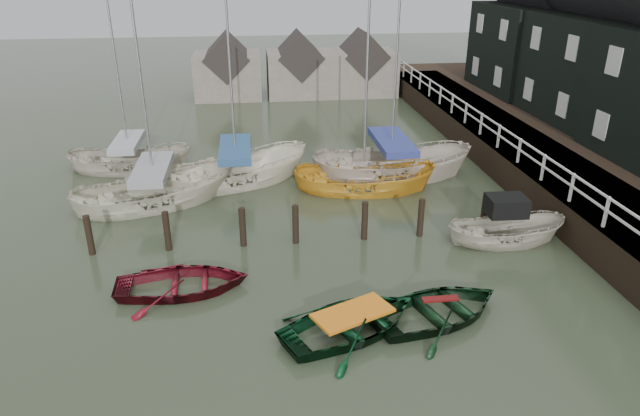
{
  "coord_description": "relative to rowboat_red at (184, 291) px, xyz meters",
  "views": [
    {
      "loc": [
        -2.51,
        -14.54,
        9.07
      ],
      "look_at": [
        -0.4,
        2.69,
        1.4
      ],
      "focal_mm": 32.0,
      "sensor_mm": 36.0,
      "label": 1
    }
  ],
  "objects": [
    {
      "name": "sailboat_c",
      "position": [
        6.82,
        7.2,
        0.01
      ],
      "size": [
        6.21,
        3.1,
        9.87
      ],
      "rotation": [
        0.0,
        0.0,
        1.42
      ],
      "color": "gold",
      "rests_on": "ground"
    },
    {
      "name": "rowboat_green",
      "position": [
        4.63,
        -2.59,
        0.0
      ],
      "size": [
        4.82,
        4.25,
        0.83
      ],
      "primitive_type": "imported",
      "rotation": [
        0.0,
        0.0,
        2.0
      ],
      "color": "black",
      "rests_on": "ground"
    },
    {
      "name": "ground",
      "position": [
        4.77,
        -0.31,
        0.0
      ],
      "size": [
        120.0,
        120.0,
        0.0
      ],
      "primitive_type": "plane",
      "color": "#2A3220",
      "rests_on": "ground"
    },
    {
      "name": "sailboat_b",
      "position": [
        1.49,
        8.69,
        0.06
      ],
      "size": [
        7.11,
        4.65,
        12.25
      ],
      "rotation": [
        0.0,
        0.0,
        1.92
      ],
      "color": "silver",
      "rests_on": "ground"
    },
    {
      "name": "motorboat",
      "position": [
        10.71,
        1.81,
        0.11
      ],
      "size": [
        4.11,
        1.68,
        2.42
      ],
      "rotation": [
        0.0,
        0.0,
        1.53
      ],
      "color": "#BAB49F",
      "rests_on": "ground"
    },
    {
      "name": "rowboat_dkgreen",
      "position": [
        7.08,
        -2.27,
        0.0
      ],
      "size": [
        4.62,
        3.93,
        0.81
      ],
      "primitive_type": "imported",
      "rotation": [
        0.0,
        0.0,
        1.9
      ],
      "color": "black",
      "rests_on": "ground"
    },
    {
      "name": "sailboat_d",
      "position": [
        8.34,
        8.64,
        0.06
      ],
      "size": [
        7.25,
        3.16,
        11.43
      ],
      "rotation": [
        0.0,
        0.0,
        1.5
      ],
      "color": "beige",
      "rests_on": "ground"
    },
    {
      "name": "sailboat_e",
      "position": [
        -3.43,
        10.96,
        0.06
      ],
      "size": [
        5.9,
        2.71,
        8.95
      ],
      "rotation": [
        0.0,
        0.0,
        1.47
      ],
      "color": "#BEB6A2",
      "rests_on": "ground"
    },
    {
      "name": "land_strip",
      "position": [
        19.77,
        9.69,
        0.0
      ],
      "size": [
        14.0,
        38.0,
        1.5
      ],
      "primitive_type": "cube",
      "color": "black",
      "rests_on": "ground"
    },
    {
      "name": "far_sheds",
      "position": [
        5.6,
        25.69,
        1.86
      ],
      "size": [
        14.0,
        4.08,
        4.39
      ],
      "color": "#665B51",
      "rests_on": "ground"
    },
    {
      "name": "sailboat_a",
      "position": [
        -1.69,
        6.71,
        0.06
      ],
      "size": [
        6.85,
        4.45,
        11.38
      ],
      "rotation": [
        0.0,
        0.0,
        1.92
      ],
      "color": "beige",
      "rests_on": "ground"
    },
    {
      "name": "rowboat_red",
      "position": [
        0.0,
        0.0,
        0.0
      ],
      "size": [
        4.03,
        2.98,
        0.8
      ],
      "primitive_type": "imported",
      "rotation": [
        0.0,
        0.0,
        1.63
      ],
      "color": "#560C16",
      "rests_on": "ground"
    },
    {
      "name": "pier",
      "position": [
        14.25,
        9.69,
        0.71
      ],
      "size": [
        3.04,
        32.0,
        2.7
      ],
      "color": "black",
      "rests_on": "ground"
    },
    {
      "name": "mooring_pilings",
      "position": [
        3.66,
        2.69,
        0.5
      ],
      "size": [
        13.72,
        0.22,
        1.8
      ],
      "color": "black",
      "rests_on": "ground"
    }
  ]
}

